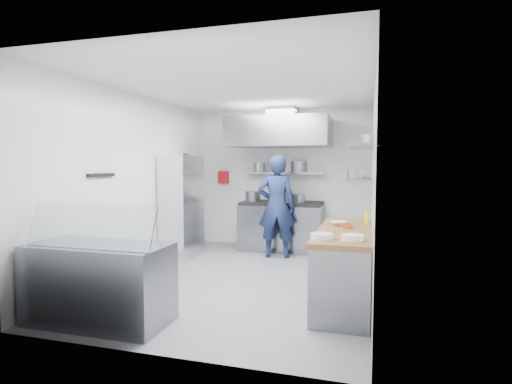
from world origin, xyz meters
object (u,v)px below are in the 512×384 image
(display_case, at_px, (100,283))
(wire_rack, at_px, (182,207))
(gas_range, at_px, (282,227))
(chef, at_px, (277,206))

(display_case, bearing_deg, wire_rack, 99.93)
(gas_range, bearing_deg, display_case, -105.02)
(chef, bearing_deg, gas_range, -97.35)
(chef, height_order, wire_rack, chef)
(gas_range, height_order, chef, chef)
(wire_rack, bearing_deg, chef, 14.77)
(display_case, bearing_deg, gas_range, 74.98)
(chef, bearing_deg, display_case, 60.72)
(gas_range, bearing_deg, chef, -86.28)
(gas_range, xyz_separation_m, wire_rack, (-1.63, -1.07, 0.48))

